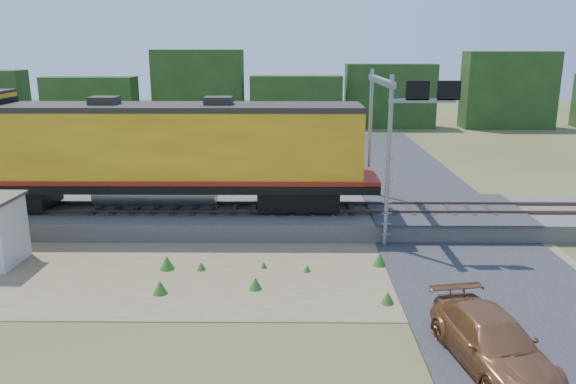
{
  "coord_description": "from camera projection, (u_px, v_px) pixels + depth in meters",
  "views": [
    {
      "loc": [
        -0.01,
        -18.89,
        8.11
      ],
      "look_at": [
        -0.19,
        3.0,
        2.4
      ],
      "focal_mm": 35.0,
      "sensor_mm": 36.0,
      "label": 1
    }
  ],
  "objects": [
    {
      "name": "ground",
      "position": [
        293.0,
        277.0,
        20.32
      ],
      "size": [
        140.0,
        140.0,
        0.0
      ],
      "primitive_type": "plane",
      "color": "#475123",
      "rests_on": "ground"
    },
    {
      "name": "tree_line_north",
      "position": [
        293.0,
        98.0,
        56.32
      ],
      "size": [
        130.0,
        3.0,
        6.5
      ],
      "color": "#1D3A15",
      "rests_on": "ground"
    },
    {
      "name": "signal_gantry",
      "position": [
        390.0,
        114.0,
        24.12
      ],
      "size": [
        2.79,
        6.2,
        7.04
      ],
      "color": "gray",
      "rests_on": "ground"
    },
    {
      "name": "ballast",
      "position": [
        293.0,
        217.0,
        26.03
      ],
      "size": [
        70.0,
        5.0,
        0.8
      ],
      "primitive_type": "cube",
      "color": "slate",
      "rests_on": "ground"
    },
    {
      "name": "dirt_shoulder",
      "position": [
        239.0,
        271.0,
        20.82
      ],
      "size": [
        26.0,
        8.0,
        0.03
      ],
      "primitive_type": "cube",
      "color": "#8C7754",
      "rests_on": "ground"
    },
    {
      "name": "weed_clumps",
      "position": [
        197.0,
        275.0,
        20.45
      ],
      "size": [
        15.0,
        6.2,
        0.56
      ],
      "primitive_type": null,
      "color": "#2F6D1F",
      "rests_on": "ground"
    },
    {
      "name": "rails",
      "position": [
        293.0,
        207.0,
        25.91
      ],
      "size": [
        70.0,
        1.54,
        0.16
      ],
      "color": "brown",
      "rests_on": "ballast"
    },
    {
      "name": "locomotive",
      "position": [
        146.0,
        151.0,
        25.29
      ],
      "size": [
        20.22,
        3.08,
        5.22
      ],
      "color": "black",
      "rests_on": "rails"
    },
    {
      "name": "car",
      "position": [
        492.0,
        342.0,
        14.53
      ],
      "size": [
        2.67,
        4.93,
        1.36
      ],
      "primitive_type": "imported",
      "rotation": [
        0.0,
        0.0,
        0.17
      ],
      "color": "#986038",
      "rests_on": "ground"
    },
    {
      "name": "road",
      "position": [
        480.0,
        267.0,
        20.96
      ],
      "size": [
        7.0,
        66.0,
        0.86
      ],
      "color": "#38383A",
      "rests_on": "ground"
    }
  ]
}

